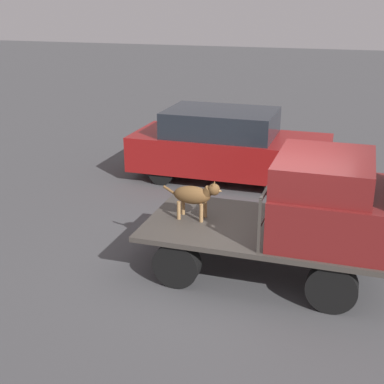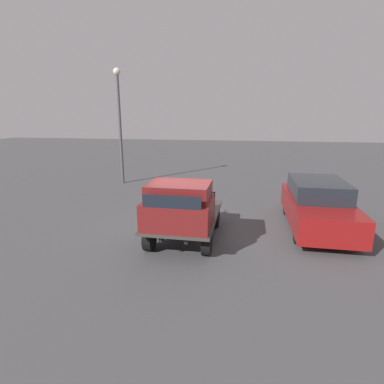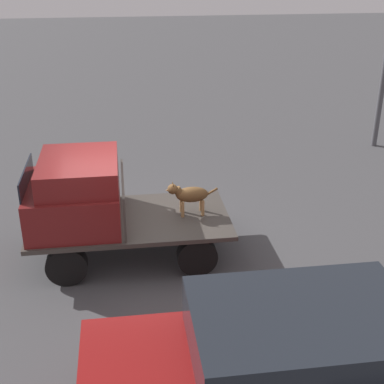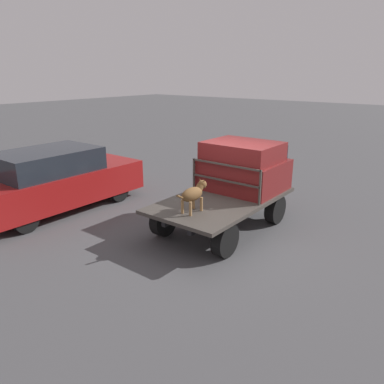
% 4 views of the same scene
% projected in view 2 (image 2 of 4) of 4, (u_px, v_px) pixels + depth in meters
% --- Properties ---
extents(ground_plane, '(80.00, 80.00, 0.00)m').
position_uv_depth(ground_plane, '(186.00, 237.00, 9.58)').
color(ground_plane, '#474749').
extents(flatbed_truck, '(3.61, 1.98, 0.76)m').
position_uv_depth(flatbed_truck, '(186.00, 221.00, 9.44)').
color(flatbed_truck, black).
rests_on(flatbed_truck, ground).
extents(truck_cab, '(1.59, 1.86, 1.19)m').
position_uv_depth(truck_cab, '(179.00, 206.00, 8.37)').
color(truck_cab, maroon).
rests_on(truck_cab, flatbed_truck).
extents(truck_headboard, '(0.04, 1.86, 0.79)m').
position_uv_depth(truck_headboard, '(185.00, 199.00, 9.17)').
color(truck_headboard, '#3D3833').
rests_on(truck_headboard, flatbed_truck).
extents(dog, '(0.97, 0.28, 0.65)m').
position_uv_depth(dog, '(192.00, 194.00, 10.33)').
color(dog, '#9E7547').
rests_on(dog, flatbed_truck).
extents(parked_sedan, '(4.54, 1.90, 1.65)m').
position_uv_depth(parked_sedan, '(317.00, 205.00, 10.19)').
color(parked_sedan, black).
rests_on(parked_sedan, ground).
extents(light_pole_near, '(0.40, 0.40, 6.27)m').
position_uv_depth(light_pole_near, '(119.00, 114.00, 16.47)').
color(light_pole_near, '#4C4C51').
rests_on(light_pole_near, ground).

